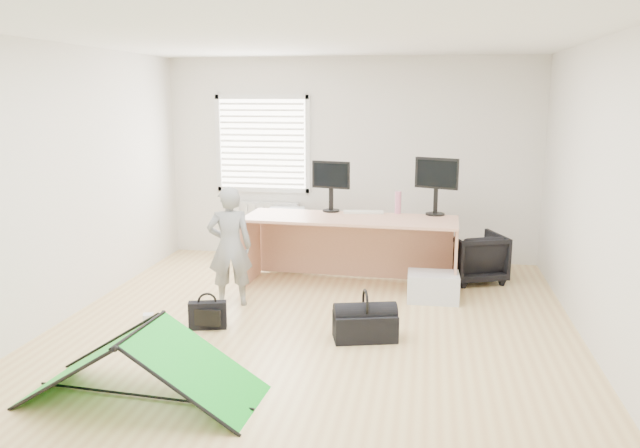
% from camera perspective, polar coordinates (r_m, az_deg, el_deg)
% --- Properties ---
extents(ground, '(5.50, 5.50, 0.00)m').
position_cam_1_polar(ground, '(6.08, -0.66, -9.57)').
color(ground, tan).
rests_on(ground, ground).
extents(back_wall, '(5.00, 0.02, 2.70)m').
position_cam_1_polar(back_wall, '(8.42, 2.77, 5.88)').
color(back_wall, silver).
rests_on(back_wall, ground).
extents(window, '(1.20, 0.06, 1.20)m').
position_cam_1_polar(window, '(8.60, -5.28, 7.30)').
color(window, silver).
rests_on(window, back_wall).
extents(radiator, '(1.00, 0.12, 0.60)m').
position_cam_1_polar(radiator, '(8.71, -5.21, 0.05)').
color(radiator, silver).
rests_on(radiator, back_wall).
extents(desk, '(2.46, 0.86, 0.83)m').
position_cam_1_polar(desk, '(7.24, 2.75, -2.62)').
color(desk, tan).
rests_on(desk, ground).
extents(filing_cabinet, '(0.58, 0.70, 0.72)m').
position_cam_1_polar(filing_cabinet, '(8.25, -3.02, -1.21)').
color(filing_cabinet, '#ABAFB0').
rests_on(filing_cabinet, ground).
extents(monitor_left, '(0.48, 0.20, 0.45)m').
position_cam_1_polar(monitor_left, '(7.47, 1.03, 2.84)').
color(monitor_left, black).
rests_on(monitor_left, desk).
extents(monitor_right, '(0.52, 0.28, 0.49)m').
position_cam_1_polar(monitor_right, '(7.38, 10.54, 2.71)').
color(monitor_right, black).
rests_on(monitor_right, desk).
extents(keyboard, '(0.49, 0.22, 0.02)m').
position_cam_1_polar(keyboard, '(7.43, 4.00, 1.10)').
color(keyboard, beige).
rests_on(keyboard, desk).
extents(thermos, '(0.09, 0.09, 0.26)m').
position_cam_1_polar(thermos, '(7.42, 7.15, 1.97)').
color(thermos, '#BD6A86').
rests_on(thermos, desk).
extents(office_chair, '(0.83, 0.84, 0.59)m').
position_cam_1_polar(office_chair, '(7.73, 13.90, -2.94)').
color(office_chair, black).
rests_on(office_chair, ground).
extents(person, '(0.54, 0.44, 1.28)m').
position_cam_1_polar(person, '(6.63, -8.24, -2.05)').
color(person, gray).
rests_on(person, ground).
extents(kite, '(1.78, 0.88, 0.54)m').
position_cam_1_polar(kite, '(4.87, -16.01, -12.19)').
color(kite, green).
rests_on(kite, ground).
extents(storage_crate, '(0.56, 0.39, 0.31)m').
position_cam_1_polar(storage_crate, '(6.94, 10.29, -5.68)').
color(storage_crate, silver).
rests_on(storage_crate, ground).
extents(tote_bag, '(0.35, 0.17, 0.40)m').
position_cam_1_polar(tote_bag, '(8.64, -2.88, -1.71)').
color(tote_bag, teal).
rests_on(tote_bag, ground).
extents(laptop_bag, '(0.37, 0.20, 0.27)m').
position_cam_1_polar(laptop_bag, '(6.14, -10.24, -8.21)').
color(laptop_bag, black).
rests_on(laptop_bag, ground).
extents(white_box, '(0.12, 0.12, 0.10)m').
position_cam_1_polar(white_box, '(6.43, -15.42, -8.34)').
color(white_box, silver).
rests_on(white_box, ground).
extents(duffel_bag, '(0.63, 0.43, 0.25)m').
position_cam_1_polar(duffel_bag, '(5.80, 4.13, -9.33)').
color(duffel_bag, black).
rests_on(duffel_bag, ground).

